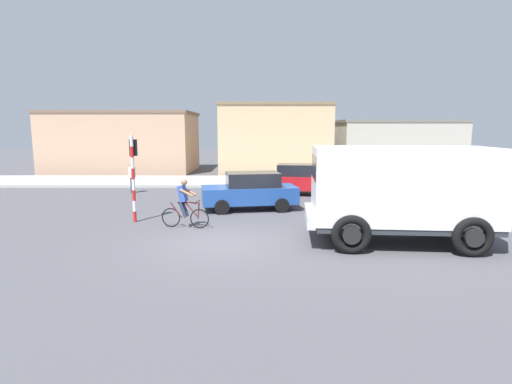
# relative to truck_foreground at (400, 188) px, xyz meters

# --- Properties ---
(ground_plane) EXTENTS (120.00, 120.00, 0.00)m
(ground_plane) POSITION_rel_truck_foreground_xyz_m (-5.38, -0.22, -1.67)
(ground_plane) COLOR #4C4C51
(sidewalk_far) EXTENTS (80.00, 5.00, 0.16)m
(sidewalk_far) POSITION_rel_truck_foreground_xyz_m (-5.38, 14.04, -1.59)
(sidewalk_far) COLOR #ADADA8
(sidewalk_far) RESTS_ON ground
(truck_foreground) EXTENTS (5.59, 3.13, 2.90)m
(truck_foreground) POSITION_rel_truck_foreground_xyz_m (0.00, 0.00, 0.00)
(truck_foreground) COLOR white
(truck_foreground) RESTS_ON ground
(cyclist) EXTENTS (1.71, 0.55, 1.72)m
(cyclist) POSITION_rel_truck_foreground_xyz_m (-6.82, 1.85, -0.80)
(cyclist) COLOR black
(cyclist) RESTS_ON ground
(traffic_light_pole) EXTENTS (0.24, 0.43, 3.20)m
(traffic_light_pole) POSITION_rel_truck_foreground_xyz_m (-8.85, 2.80, 0.40)
(traffic_light_pole) COLOR red
(traffic_light_pole) RESTS_ON ground
(car_red_near) EXTENTS (4.23, 2.37, 1.60)m
(car_red_near) POSITION_rel_truck_foreground_xyz_m (-4.60, 5.12, -0.85)
(car_red_near) COLOR #234C9E
(car_red_near) RESTS_ON ground
(car_white_mid) EXTENTS (4.18, 2.25, 1.60)m
(car_white_mid) POSITION_rel_truck_foreground_xyz_m (-2.24, 9.27, -0.85)
(car_white_mid) COLOR red
(car_white_mid) RESTS_ON ground
(pedestrian_near_kerb) EXTENTS (0.34, 0.22, 1.62)m
(pedestrian_near_kerb) POSITION_rel_truck_foreground_xyz_m (-11.06, 9.62, -0.82)
(pedestrian_near_kerb) COLOR #2D334C
(pedestrian_near_kerb) RESTS_ON ground
(building_corner_left) EXTENTS (11.52, 7.04, 4.80)m
(building_corner_left) POSITION_rel_truck_foreground_xyz_m (-15.31, 21.41, 0.74)
(building_corner_left) COLOR tan
(building_corner_left) RESTS_ON ground
(building_mid_block) EXTENTS (8.59, 7.44, 5.36)m
(building_mid_block) POSITION_rel_truck_foreground_xyz_m (-3.00, 21.12, 1.02)
(building_mid_block) COLOR #D1B284
(building_mid_block) RESTS_ON ground
(building_corner_right) EXTENTS (9.43, 5.78, 4.13)m
(building_corner_right) POSITION_rel_truck_foreground_xyz_m (6.90, 21.23, 0.40)
(building_corner_right) COLOR #B2AD9E
(building_corner_right) RESTS_ON ground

